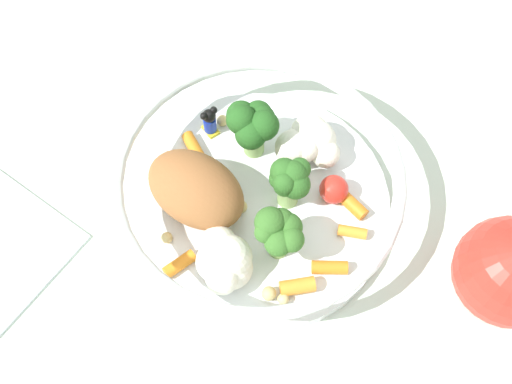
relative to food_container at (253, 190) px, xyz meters
The scene contains 3 objects.
ground_plane 0.04m from the food_container, 10.20° to the left, with size 2.40×2.40×0.00m, color silver.
food_container is the anchor object (origin of this frame).
loose_apple 0.20m from the food_container, 21.05° to the left, with size 0.08×0.08×0.10m.
Camera 1 is at (0.15, -0.19, 0.52)m, focal length 48.08 mm.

